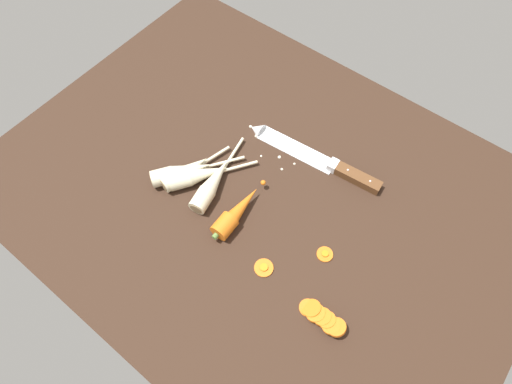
{
  "coord_description": "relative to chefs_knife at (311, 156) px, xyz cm",
  "views": [
    {
      "loc": [
        29.37,
        -39.82,
        85.95
      ],
      "look_at": [
        0.0,
        -2.0,
        1.5
      ],
      "focal_mm": 30.31,
      "sensor_mm": 36.0,
      "label": 1
    }
  ],
  "objects": [
    {
      "name": "parsnip_mid_right",
      "position": [
        -19.87,
        -22.31,
        1.33
      ],
      "size": [
        6.79,
        18.43,
        4.0
      ],
      "color": "beige",
      "rests_on": "ground_plane"
    },
    {
      "name": "carrot_slice_stray_mid",
      "position": [
        8.0,
        -29.09,
        -0.29
      ],
      "size": [
        4.03,
        4.03,
        0.7
      ],
      "color": "orange",
      "rests_on": "ground_plane"
    },
    {
      "name": "parsnip_back",
      "position": [
        -12.88,
        -21.01,
        1.33
      ],
      "size": [
        6.62,
        22.25,
        4.0
      ],
      "color": "beige",
      "rests_on": "ground_plane"
    },
    {
      "name": "parsnip_mid_left",
      "position": [
        -16.86,
        -21.19,
        1.33
      ],
      "size": [
        13.76,
        18.61,
        4.0
      ],
      "color": "beige",
      "rests_on": "ground_plane"
    },
    {
      "name": "whole_carrot",
      "position": [
        -3.67,
        -23.39,
        1.45
      ],
      "size": [
        4.51,
        17.8,
        4.2
      ],
      "color": "orange",
      "rests_on": "ground_plane"
    },
    {
      "name": "mince_crumbs",
      "position": [
        -8.75,
        -3.72,
        -0.3
      ],
      "size": [
        22.91,
        6.91,
        0.83
      ],
      "color": "silver",
      "rests_on": "ground_plane"
    },
    {
      "name": "carrot_slice_stray_near",
      "position": [
        16.38,
        -18.79,
        -0.29
      ],
      "size": [
        3.47,
        3.47,
        0.7
      ],
      "color": "orange",
      "rests_on": "ground_plane"
    },
    {
      "name": "parsnip_front",
      "position": [
        -20.46,
        -22.83,
        1.33
      ],
      "size": [
        14.31,
        19.1,
        4.0
      ],
      "color": "beige",
      "rests_on": "ground_plane"
    },
    {
      "name": "ground_plane",
      "position": [
        -3.93,
        -14.35,
        -2.65
      ],
      "size": [
        120.0,
        90.0,
        4.0
      ],
      "primitive_type": "cube",
      "color": "#332116"
    },
    {
      "name": "carrot_slice_stack",
      "position": [
        23.07,
        -30.39,
        0.43
      ],
      "size": [
        10.2,
        4.45,
        3.38
      ],
      "color": "orange",
      "rests_on": "ground_plane"
    },
    {
      "name": "chefs_knife",
      "position": [
        0.0,
        0.0,
        0.0
      ],
      "size": [
        34.86,
        6.67,
        4.18
      ],
      "color": "silver",
      "rests_on": "ground_plane"
    }
  ]
}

